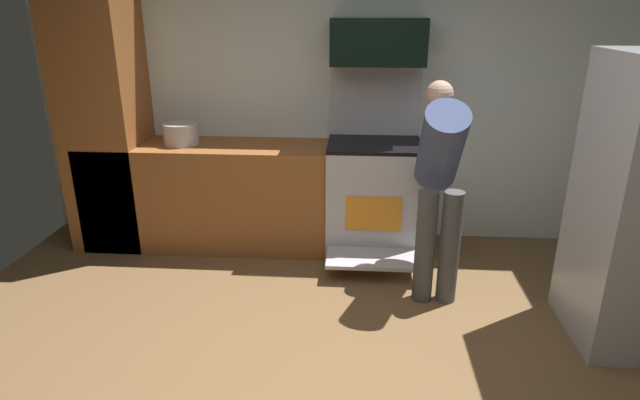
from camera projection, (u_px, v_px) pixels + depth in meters
name	position (u px, v px, depth m)	size (l,w,h in m)	color
wall_back	(334.00, 91.00, 4.55)	(5.20, 0.12, 2.60)	silver
lower_cabinet_run	(227.00, 195.00, 4.57)	(2.40, 0.60, 0.90)	#955629
cabinet_column	(106.00, 125.00, 4.43)	(0.60, 0.60, 2.10)	#955629
oven_range	(373.00, 192.00, 4.45)	(0.76, 0.99, 1.55)	#BDBAC0
microwave	(378.00, 42.00, 4.11)	(0.74, 0.38, 0.36)	black
person_cook	(440.00, 175.00, 3.65)	(0.31, 0.66, 1.50)	#494949
stock_pot	(181.00, 134.00, 4.41)	(0.29, 0.29, 0.18)	#B8B9BC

